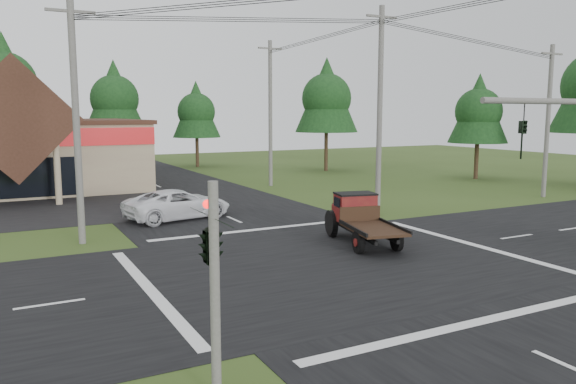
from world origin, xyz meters
TOP-DOWN VIEW (x-y plane):
  - ground at (0.00, 0.00)m, footprint 120.00×120.00m
  - road_ns at (0.00, 0.00)m, footprint 12.00×120.00m
  - road_ew at (0.00, 0.00)m, footprint 120.00×12.00m
  - traffic_signal_corner at (-7.50, -7.32)m, footprint 0.53×2.48m
  - utility_pole_nw at (-8.00, 8.00)m, footprint 2.00×0.30m
  - utility_pole_ne at (8.00, 8.00)m, footprint 2.00×0.30m
  - utility_pole_far at (22.00, 8.00)m, footprint 2.00×0.30m
  - utility_pole_n at (8.00, 22.00)m, footprint 2.00×0.30m
  - tree_row_c at (-10.00, 41.00)m, footprint 7.28×7.28m
  - tree_row_d at (0.00, 42.00)m, footprint 6.16×6.16m
  - tree_row_e at (8.00, 40.00)m, footprint 5.04×5.04m
  - tree_side_ne at (18.00, 30.00)m, footprint 6.16×6.16m
  - tree_side_e_near at (26.00, 18.00)m, footprint 5.04×5.04m
  - antique_flatbed_truck at (2.88, 2.12)m, footprint 3.09×5.50m
  - white_pickup at (-2.56, 11.71)m, footprint 6.23×3.82m

SIDE VIEW (x-z plane):
  - ground at x=0.00m, z-range 0.00..0.00m
  - road_ns at x=0.00m, z-range 0.00..0.02m
  - road_ew at x=0.00m, z-range 0.00..0.02m
  - white_pickup at x=-2.56m, z-range 0.00..1.61m
  - antique_flatbed_truck at x=2.88m, z-range 0.00..2.17m
  - traffic_signal_corner at x=-7.50m, z-range 1.32..5.72m
  - utility_pole_far at x=22.00m, z-range 0.14..10.34m
  - utility_pole_nw at x=-8.00m, z-range 0.14..10.64m
  - utility_pole_n at x=8.00m, z-range 0.14..11.34m
  - utility_pole_ne at x=8.00m, z-range 0.14..11.64m
  - tree_row_e at x=8.00m, z-range 1.49..10.58m
  - tree_side_e_near at x=26.00m, z-range 1.49..10.58m
  - tree_row_d at x=0.00m, z-range 1.82..12.93m
  - tree_side_ne at x=18.00m, z-range 1.82..12.93m
  - tree_row_c at x=-10.00m, z-range 2.16..15.29m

